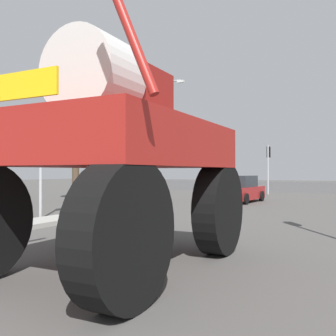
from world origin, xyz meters
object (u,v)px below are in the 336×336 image
(traffic_signal_far_right, at_px, (268,159))
(bare_tree_left, at_px, (76,113))
(traffic_signal_near_left, at_px, (44,138))
(sedan_ahead, at_px, (239,190))
(oversize_sprayer, at_px, (114,155))
(streetlight_far_left, at_px, (159,131))

(traffic_signal_far_right, xyz_separation_m, bare_tree_left, (-8.72, -12.06, 2.44))
(traffic_signal_near_left, xyz_separation_m, bare_tree_left, (-4.52, 7.02, 2.20))
(sedan_ahead, relative_size, traffic_signal_far_right, 1.12)
(oversize_sprayer, bearing_deg, streetlight_far_left, 25.86)
(oversize_sprayer, bearing_deg, bare_tree_left, 42.97)
(sedan_ahead, relative_size, traffic_signal_near_left, 1.03)
(traffic_signal_near_left, xyz_separation_m, streetlight_far_left, (-2.72, 14.04, 1.73))
(traffic_signal_far_right, bearing_deg, sedan_ahead, -89.01)
(bare_tree_left, bearing_deg, oversize_sprayer, -46.83)
(traffic_signal_near_left, bearing_deg, sedan_ahead, 67.75)
(streetlight_far_left, bearing_deg, bare_tree_left, -104.38)
(traffic_signal_near_left, height_order, traffic_signal_far_right, traffic_signal_near_left)
(streetlight_far_left, xyz_separation_m, bare_tree_left, (-1.80, -7.02, 0.47))
(sedan_ahead, xyz_separation_m, traffic_signal_near_left, (-4.35, -10.62, 2.29))
(sedan_ahead, xyz_separation_m, streetlight_far_left, (-7.07, 3.42, 4.01))
(sedan_ahead, xyz_separation_m, bare_tree_left, (-8.87, -3.60, 4.49))
(sedan_ahead, distance_m, bare_tree_left, 10.57)
(sedan_ahead, relative_size, bare_tree_left, 0.63)
(streetlight_far_left, bearing_deg, oversize_sprayer, -63.94)
(streetlight_far_left, bearing_deg, traffic_signal_far_right, 36.07)
(sedan_ahead, bearing_deg, bare_tree_left, 116.48)
(oversize_sprayer, xyz_separation_m, sedan_ahead, (-2.06, 15.25, -1.33))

